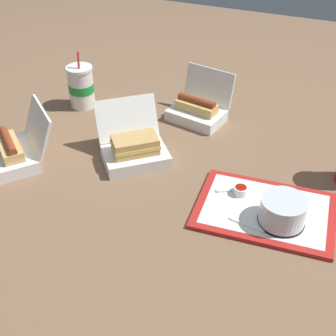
{
  "coord_description": "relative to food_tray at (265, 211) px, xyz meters",
  "views": [
    {
      "loc": [
        0.45,
        -1.04,
        0.85
      ],
      "look_at": [
        0.03,
        -0.03,
        0.05
      ],
      "focal_mm": 50.0,
      "sensor_mm": 36.0,
      "label": 1
    }
  ],
  "objects": [
    {
      "name": "soda_cup_front",
      "position": [
        -0.77,
        0.33,
        0.07
      ],
      "size": [
        0.1,
        0.1,
        0.22
      ],
      "color": "white",
      "rests_on": "ground_plane"
    },
    {
      "name": "napkin_stack",
      "position": [
        -0.02,
        -0.04,
        0.01
      ],
      "size": [
        0.12,
        0.12,
        0.0
      ],
      "primitive_type": "cube",
      "rotation": [
        0.0,
        0.0,
        -0.18
      ],
      "color": "white",
      "rests_on": "food_tray"
    },
    {
      "name": "plastic_fork",
      "position": [
        -0.1,
        0.04,
        0.01
      ],
      "size": [
        0.1,
        0.06,
        0.0
      ],
      "primitive_type": "cube",
      "rotation": [
        0.0,
        0.0,
        0.49
      ],
      "color": "white",
      "rests_on": "food_tray"
    },
    {
      "name": "ketchup_cup",
      "position": [
        -0.08,
        0.04,
        0.02
      ],
      "size": [
        0.04,
        0.04,
        0.02
      ],
      "color": "white",
      "rests_on": "food_tray"
    },
    {
      "name": "ground_plane",
      "position": [
        -0.32,
        0.06,
        -0.01
      ],
      "size": [
        3.2,
        3.2,
        0.0
      ],
      "primitive_type": "plane",
      "color": "brown"
    },
    {
      "name": "food_tray",
      "position": [
        0.0,
        0.0,
        0.0
      ],
      "size": [
        0.39,
        0.29,
        0.01
      ],
      "color": "red",
      "rests_on": "ground_plane"
    },
    {
      "name": "clamshell_hotdog_front",
      "position": [
        -0.77,
        -0.06,
        0.03
      ],
      "size": [
        0.27,
        0.27,
        0.17
      ],
      "color": "white",
      "rests_on": "ground_plane"
    },
    {
      "name": "cake_container",
      "position": [
        0.05,
        -0.04,
        0.04
      ],
      "size": [
        0.12,
        0.12,
        0.07
      ],
      "color": "black",
      "rests_on": "food_tray"
    },
    {
      "name": "clamshell_hotdog_left",
      "position": [
        -0.34,
        0.4,
        0.03
      ],
      "size": [
        0.22,
        0.2,
        0.16
      ],
      "color": "white",
      "rests_on": "ground_plane"
    },
    {
      "name": "clamshell_sandwich_corner",
      "position": [
        -0.43,
        0.09,
        0.04
      ],
      "size": [
        0.28,
        0.28,
        0.16
      ],
      "color": "white",
      "rests_on": "ground_plane"
    }
  ]
}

